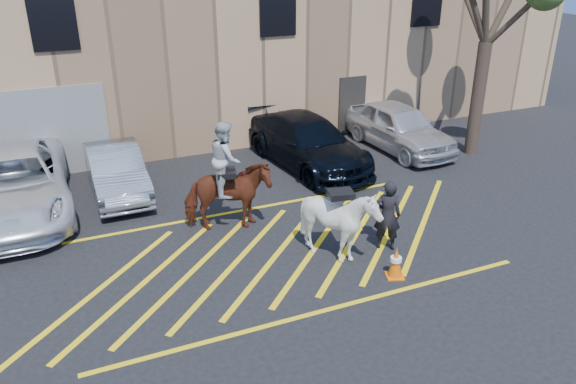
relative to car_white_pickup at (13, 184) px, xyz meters
name	(u,v)px	position (x,y,z in m)	size (l,w,h in m)	color
ground	(274,247)	(5.72, -4.51, -0.85)	(90.00, 90.00, 0.00)	black
car_white_pickup	(13,184)	(0.00, 0.00, 0.00)	(2.82, 6.12, 1.70)	white
car_silver_sedan	(116,170)	(2.71, 0.31, -0.16)	(1.47, 4.20, 1.39)	#8E929B
car_blue_suv	(308,142)	(8.79, 0.12, -0.06)	(2.22, 5.47, 1.59)	black
car_white_suv	(399,127)	(12.42, 0.28, -0.04)	(1.92, 4.76, 1.62)	silver
handler	(387,215)	(8.18, -5.62, 0.03)	(0.64, 0.42, 1.76)	black
warehouse	(159,28)	(5.71, 7.48, 2.80)	(32.42, 10.20, 7.30)	tan
hatching_zone	(279,252)	(5.72, -4.81, -0.84)	(12.60, 5.12, 0.01)	yellow
mounted_bay	(227,188)	(5.00, -3.17, 0.31)	(2.35, 1.47, 2.88)	maroon
saddled_white	(339,223)	(6.91, -5.60, 0.08)	(1.82, 1.96, 1.86)	silver
traffic_cone	(396,262)	(7.69, -6.79, -0.49)	(0.49, 0.49, 0.73)	orange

